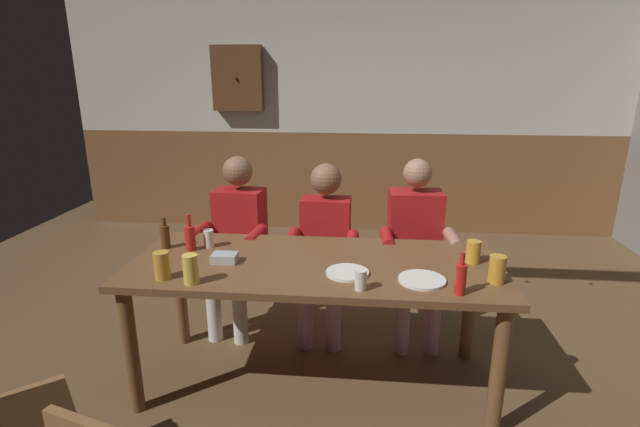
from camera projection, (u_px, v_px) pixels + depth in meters
name	position (u px, v px, depth m)	size (l,w,h in m)	color
ground_plane	(318.00, 366.00, 3.00)	(7.45, 7.45, 0.00)	brown
back_wall_upper	(343.00, 66.00, 5.18)	(6.21, 0.12, 1.45)	beige
back_wall_wainscot	(342.00, 181.00, 5.55)	(6.21, 0.12, 1.15)	brown
dining_table	(315.00, 278.00, 2.67)	(2.07, 0.85, 0.78)	brown
person_0	(237.00, 236.00, 3.35)	(0.51, 0.55, 1.24)	#AD1919
person_1	(324.00, 242.00, 3.28)	(0.49, 0.53, 1.20)	#AD1919
person_2	(415.00, 242.00, 3.23)	(0.51, 0.55, 1.25)	#AD1919
condiment_caddy	(225.00, 258.00, 2.63)	(0.14, 0.10, 0.05)	#B2B7BC
plate_0	(422.00, 280.00, 2.39)	(0.24, 0.24, 0.01)	white
plate_1	(347.00, 273.00, 2.48)	(0.23, 0.23, 0.01)	white
bottle_0	(165.00, 236.00, 2.83)	(0.06, 0.06, 0.19)	#593314
bottle_1	(461.00, 278.00, 2.23)	(0.05, 0.05, 0.21)	red
bottle_2	(190.00, 237.00, 2.79)	(0.06, 0.06, 0.22)	red
pint_glass_0	(209.00, 239.00, 2.85)	(0.06, 0.06, 0.11)	white
pint_glass_1	(191.00, 269.00, 2.35)	(0.08, 0.08, 0.15)	#E5C64C
pint_glass_2	(162.00, 265.00, 2.41)	(0.08, 0.08, 0.14)	gold
pint_glass_3	(361.00, 280.00, 2.29)	(0.06, 0.06, 0.10)	white
pint_glass_4	(497.00, 269.00, 2.36)	(0.08, 0.08, 0.14)	gold
pint_glass_5	(473.00, 252.00, 2.61)	(0.08, 0.08, 0.13)	gold
wall_dart_cabinet	(238.00, 78.00, 5.20)	(0.56, 0.15, 0.70)	brown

